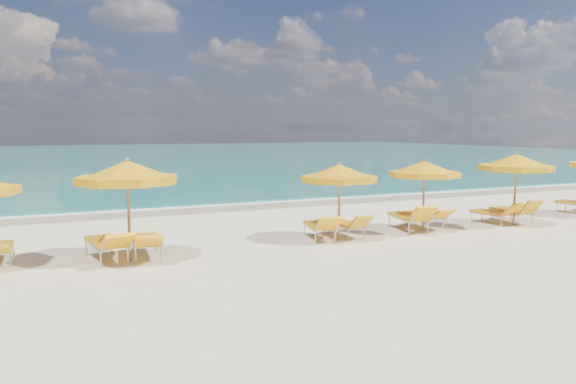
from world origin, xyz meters
name	(u,v)px	position (x,y,z in m)	size (l,w,h in m)	color
ground_plane	(311,243)	(0.00, 0.00, 0.00)	(120.00, 120.00, 0.00)	beige
ocean	(105,157)	(0.00, 48.00, 0.00)	(120.00, 80.00, 0.30)	#126A5B
wet_sand_band	(225,207)	(0.00, 7.40, 0.00)	(120.00, 2.60, 0.01)	tan
foam_line	(219,204)	(0.00, 8.20, 0.00)	(120.00, 1.20, 0.03)	white
whitecap_near	(50,189)	(-6.00, 17.00, 0.00)	(14.00, 0.36, 0.05)	white
whitecap_far	(260,171)	(8.00, 24.00, 0.00)	(18.00, 0.30, 0.05)	white
umbrella_2	(127,173)	(-4.71, -0.07, 2.02)	(2.56, 2.56, 2.37)	#A47752
umbrella_3	(339,174)	(0.87, 0.05, 1.80)	(2.74, 2.74, 2.12)	#A47752
umbrella_4	(424,170)	(3.83, 0.21, 1.82)	(2.13, 2.13, 2.13)	#A47752
umbrella_5	(516,163)	(6.99, -0.23, 1.96)	(2.50, 2.50, 2.29)	#A47752
lounger_2_left	(107,250)	(-5.19, 0.16, 0.25)	(0.95, 2.11, 0.84)	#A5A8AD
lounger_2_right	(147,247)	(-4.30, 0.12, 0.23)	(0.84, 2.01, 0.76)	#A5A8AD
lounger_3_left	(320,231)	(0.42, 0.32, 0.22)	(0.95, 1.88, 0.80)	#A5A8AD
lounger_3_right	(347,229)	(1.30, 0.35, 0.21)	(0.58, 1.67, 0.75)	#A5A8AD
lounger_4_left	(409,222)	(3.43, 0.37, 0.25)	(0.99, 2.06, 0.92)	#A5A8AD
lounger_4_right	(425,220)	(4.21, 0.61, 0.22)	(0.71, 1.91, 0.73)	#A5A8AD
lounger_5_left	(492,217)	(6.62, 0.30, 0.21)	(0.79, 1.71, 0.77)	#A5A8AD
lounger_5_right	(512,215)	(7.35, 0.19, 0.23)	(0.72, 1.82, 0.88)	#A5A8AD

